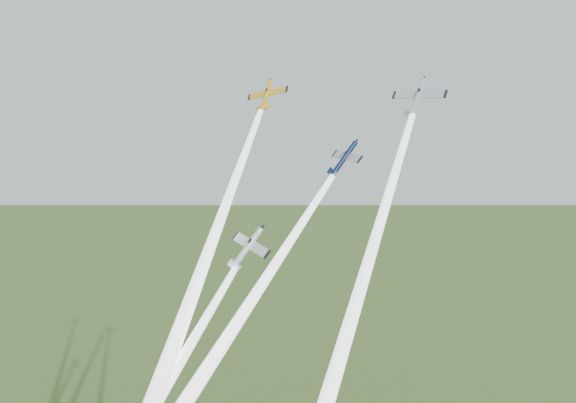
{
  "coord_description": "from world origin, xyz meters",
  "views": [
    {
      "loc": [
        67.21,
        -86.36,
        102.25
      ],
      "look_at": [
        0.0,
        -6.0,
        92.0
      ],
      "focal_mm": 45.0,
      "sensor_mm": 36.0,
      "label": 1
    }
  ],
  "objects": [
    {
      "name": "smoke_trail_silver_right",
      "position": [
        19.03,
        -20.02,
        74.45
      ],
      "size": [
        9.99,
        47.63,
        61.87
      ],
      "primitive_type": null,
      "rotation": [
        -0.65,
        0.0,
        0.15
      ],
      "color": "white"
    },
    {
      "name": "smoke_trail_navy",
      "position": [
        -4.59,
        -13.04,
        73.55
      ],
      "size": [
        17.02,
        33.59,
        45.65
      ],
      "primitive_type": null,
      "rotation": [
        -0.65,
        0.0,
        -0.42
      ],
      "color": "white"
    },
    {
      "name": "smoke_trail_yellow",
      "position": [
        -6.63,
        -18.12,
        80.88
      ],
      "size": [
        11.49,
        39.19,
        51.01
      ],
      "primitive_type": null,
      "rotation": [
        -0.65,
        0.0,
        0.22
      ],
      "color": "white"
    },
    {
      "name": "plane_silver_low",
      "position": [
        -1.92,
        -12.66,
        85.82
      ],
      "size": [
        10.76,
        7.68,
        9.16
      ],
      "primitive_type": null,
      "rotation": [
        0.92,
        0.2,
        -0.23
      ],
      "color": "silver"
    },
    {
      "name": "plane_silver_right",
      "position": [
        15.33,
        4.36,
        107.08
      ],
      "size": [
        8.8,
        6.99,
        7.23
      ],
      "primitive_type": null,
      "rotation": [
        0.92,
        0.01,
        0.15
      ],
      "color": "#ACB2BA"
    },
    {
      "name": "plane_yellow",
      "position": [
        -11.16,
        1.93,
        108.08
      ],
      "size": [
        9.13,
        6.66,
        7.68
      ],
      "primitive_type": null,
      "rotation": [
        0.92,
        -0.16,
        0.22
      ],
      "color": "gold"
    },
    {
      "name": "plane_navy",
      "position": [
        2.93,
        3.9,
        98.07
      ],
      "size": [
        10.04,
        8.26,
        7.75
      ],
      "primitive_type": null,
      "rotation": [
        0.92,
        0.09,
        -0.42
      ],
      "color": "#0D163B"
    }
  ]
}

